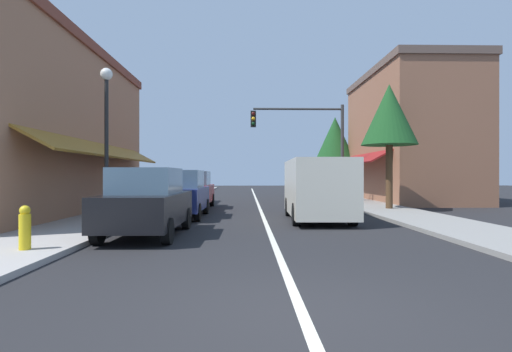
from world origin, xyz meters
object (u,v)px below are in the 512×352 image
(parked_car_third_left, at_px, (193,190))
(van_in_lane, at_px, (317,188))
(street_lamp_left_near, at_px, (106,120))
(tree_right_far, at_px, (335,139))
(parked_car_nearest_left, at_px, (147,202))
(tree_right_near, at_px, (389,116))
(fire_hydrant, at_px, (25,228))
(traffic_signal_mast_arm, at_px, (310,135))
(parked_car_second_left, at_px, (181,194))

(parked_car_third_left, xyz_separation_m, van_in_lane, (5.04, -5.24, 0.27))
(street_lamp_left_near, distance_m, tree_right_far, 20.79)
(parked_car_nearest_left, xyz_separation_m, tree_right_near, (8.89, 7.22, 3.35))
(parked_car_nearest_left, xyz_separation_m, tree_right_far, (9.16, 19.43, 3.36))
(van_in_lane, relative_size, fire_hydrant, 6.01)
(parked_car_third_left, bearing_deg, parked_car_nearest_left, -89.88)
(tree_right_near, height_order, fire_hydrant, tree_right_near)
(van_in_lane, relative_size, tree_right_near, 0.93)
(van_in_lane, distance_m, tree_right_near, 6.09)
(van_in_lane, bearing_deg, street_lamp_left_near, -162.25)
(street_lamp_left_near, xyz_separation_m, tree_right_near, (10.52, 5.54, 0.99))
(traffic_signal_mast_arm, relative_size, tree_right_near, 0.99)
(parked_car_third_left, relative_size, van_in_lane, 0.79)
(parked_car_second_left, xyz_separation_m, tree_right_near, (8.78, 2.51, 3.35))
(parked_car_nearest_left, relative_size, parked_car_third_left, 1.00)
(parked_car_third_left, height_order, fire_hydrant, parked_car_third_left)
(traffic_signal_mast_arm, xyz_separation_m, tree_right_near, (2.73, -5.03, 0.39))
(parked_car_nearest_left, bearing_deg, traffic_signal_mast_arm, 63.85)
(parked_car_nearest_left, distance_m, parked_car_second_left, 4.71)
(parked_car_nearest_left, bearing_deg, van_in_lane, 36.14)
(parked_car_third_left, bearing_deg, fire_hydrant, -98.75)
(parked_car_third_left, distance_m, fire_hydrant, 11.53)
(parked_car_nearest_left, relative_size, parked_car_second_left, 1.00)
(parked_car_second_left, height_order, street_lamp_left_near, street_lamp_left_near)
(parked_car_third_left, xyz_separation_m, fire_hydrant, (-1.80, -11.39, -0.33))
(parked_car_third_left, distance_m, traffic_signal_mast_arm, 7.62)
(parked_car_second_left, height_order, parked_car_third_left, same)
(parked_car_nearest_left, height_order, tree_right_near, tree_right_near)
(street_lamp_left_near, xyz_separation_m, tree_right_far, (10.78, 17.75, 1.01))
(parked_car_nearest_left, distance_m, van_in_lane, 6.23)
(parked_car_third_left, relative_size, tree_right_far, 0.70)
(street_lamp_left_near, relative_size, tree_right_near, 0.85)
(parked_car_third_left, relative_size, fire_hydrant, 4.72)
(tree_right_near, height_order, tree_right_far, tree_right_far)
(tree_right_far, bearing_deg, parked_car_third_left, -130.85)
(van_in_lane, bearing_deg, tree_right_near, 44.78)
(tree_right_far, xyz_separation_m, fire_hydrant, (-10.94, -21.95, -3.69))
(van_in_lane, distance_m, traffic_signal_mast_arm, 9.11)
(traffic_signal_mast_arm, distance_m, tree_right_far, 7.78)
(parked_car_second_left, relative_size, street_lamp_left_near, 0.86)
(fire_hydrant, bearing_deg, parked_car_second_left, 75.29)
(traffic_signal_mast_arm, height_order, tree_right_near, tree_right_near)
(van_in_lane, height_order, street_lamp_left_near, street_lamp_left_near)
(traffic_signal_mast_arm, bearing_deg, parked_car_third_left, -151.13)
(parked_car_second_left, distance_m, street_lamp_left_near, 4.21)
(tree_right_near, relative_size, tree_right_far, 0.95)
(fire_hydrant, bearing_deg, parked_car_nearest_left, 54.77)
(parked_car_nearest_left, bearing_deg, tree_right_near, 39.64)
(parked_car_nearest_left, xyz_separation_m, traffic_signal_mast_arm, (6.17, 12.25, 2.95))
(fire_hydrant, bearing_deg, tree_right_far, 63.51)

